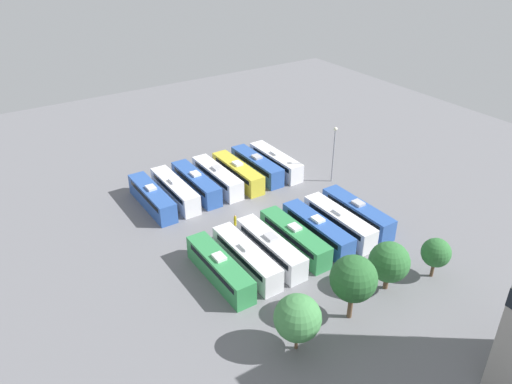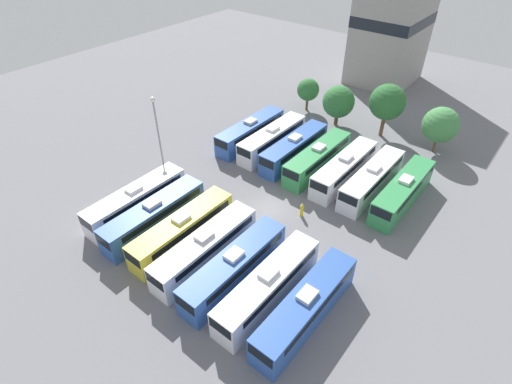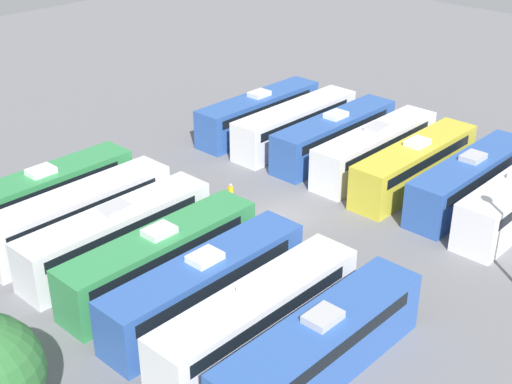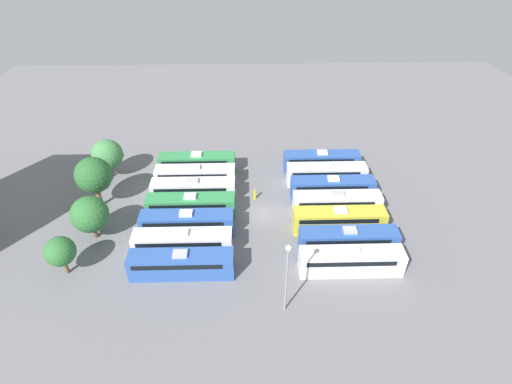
% 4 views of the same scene
% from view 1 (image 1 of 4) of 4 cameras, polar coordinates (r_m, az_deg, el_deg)
% --- Properties ---
extents(ground_plane, '(125.96, 125.96, 0.00)m').
position_cam_1_polar(ground_plane, '(70.50, -0.49, -2.57)').
color(ground_plane, slate).
extents(bus_0, '(2.55, 11.84, 3.36)m').
position_cam_1_polar(bus_0, '(81.91, 2.27, 3.53)').
color(bus_0, white).
rests_on(bus_0, ground_plane).
extents(bus_1, '(2.55, 11.84, 3.36)m').
position_cam_1_polar(bus_1, '(80.45, 0.10, 3.05)').
color(bus_1, '#2D56A8').
rests_on(bus_1, ground_plane).
extents(bus_2, '(2.55, 11.84, 3.36)m').
position_cam_1_polar(bus_2, '(78.35, -2.10, 2.27)').
color(bus_2, gold).
rests_on(bus_2, ground_plane).
extents(bus_3, '(2.55, 11.84, 3.36)m').
position_cam_1_polar(bus_3, '(77.12, -4.45, 1.73)').
color(bus_3, white).
rests_on(bus_3, ground_plane).
extents(bus_4, '(2.55, 11.84, 3.36)m').
position_cam_1_polar(bus_4, '(75.70, -6.86, 1.03)').
color(bus_4, '#2D56A8').
rests_on(bus_4, ground_plane).
extents(bus_5, '(2.55, 11.84, 3.36)m').
position_cam_1_polar(bus_5, '(74.22, -9.24, 0.24)').
color(bus_5, white).
rests_on(bus_5, ground_plane).
extents(bus_6, '(2.55, 11.84, 3.36)m').
position_cam_1_polar(bus_6, '(72.92, -11.79, -0.58)').
color(bus_6, '#2D56A8').
rests_on(bus_6, ground_plane).
extents(bus_7, '(2.55, 11.84, 3.36)m').
position_cam_1_polar(bus_7, '(69.09, 11.51, -2.35)').
color(bus_7, '#2D56A8').
rests_on(bus_7, ground_plane).
extents(bus_8, '(2.55, 11.84, 3.36)m').
position_cam_1_polar(bus_8, '(66.77, 9.49, -3.35)').
color(bus_8, white).
rests_on(bus_8, ground_plane).
extents(bus_9, '(2.55, 11.84, 3.36)m').
position_cam_1_polar(bus_9, '(64.77, 7.03, -4.27)').
color(bus_9, '#2D56A8').
rests_on(bus_9, ground_plane).
extents(bus_10, '(2.55, 11.84, 3.36)m').
position_cam_1_polar(bus_10, '(62.93, 4.43, -5.22)').
color(bus_10, '#338C4C').
rests_on(bus_10, ground_plane).
extents(bus_11, '(2.55, 11.84, 3.36)m').
position_cam_1_polar(bus_11, '(61.08, 1.69, -6.33)').
color(bus_11, silver).
rests_on(bus_11, ground_plane).
extents(bus_12, '(2.55, 11.84, 3.36)m').
position_cam_1_polar(bus_12, '(59.46, -1.10, -7.45)').
color(bus_12, silver).
rests_on(bus_12, ground_plane).
extents(bus_13, '(2.55, 11.84, 3.36)m').
position_cam_1_polar(bus_13, '(57.95, -4.16, -8.66)').
color(bus_13, '#338C4C').
rests_on(bus_13, ground_plane).
extents(worker_person, '(0.36, 0.36, 1.64)m').
position_cam_1_polar(worker_person, '(67.77, -2.40, -3.28)').
color(worker_person, gold).
rests_on(worker_person, ground_plane).
extents(light_pole, '(0.60, 0.60, 9.16)m').
position_cam_1_polar(light_pole, '(77.49, 8.92, 5.22)').
color(light_pole, gray).
rests_on(light_pole, ground_plane).
extents(tree_0, '(3.40, 3.40, 5.05)m').
position_cam_1_polar(tree_0, '(60.88, 19.88, -6.55)').
color(tree_0, brown).
rests_on(tree_0, ground_plane).
extents(tree_1, '(4.59, 4.59, 5.94)m').
position_cam_1_polar(tree_1, '(57.32, 14.98, -7.74)').
color(tree_1, brown).
rests_on(tree_1, ground_plane).
extents(tree_2, '(4.87, 4.87, 7.53)m').
position_cam_1_polar(tree_2, '(51.81, 11.09, -9.71)').
color(tree_2, brown).
rests_on(tree_2, ground_plane).
extents(tree_3, '(4.61, 4.61, 6.24)m').
position_cam_1_polar(tree_3, '(48.51, 4.77, -14.15)').
color(tree_3, brown).
rests_on(tree_3, ground_plane).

